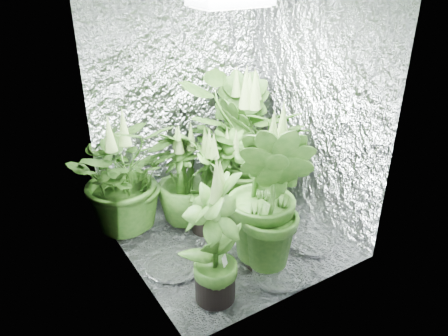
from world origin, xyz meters
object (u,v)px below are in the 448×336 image
plant_e (248,147)px  plant_g (269,197)px  plant_c (243,139)px  plant_d (183,178)px  plant_h (226,180)px  plant_b (206,187)px  circulation_fan (247,173)px  plant_f (215,240)px  grow_lamp (230,0)px  plant_a (124,176)px

plant_e → plant_g: (-0.31, -0.70, -0.04)m
plant_c → plant_d: (-0.68, -0.13, -0.15)m
plant_g → plant_h: plant_g is taller
plant_e → plant_b: bearing=-169.0°
plant_h → circulation_fan: 0.66m
plant_b → plant_h: size_ratio=1.06×
plant_b → plant_f: 0.82m
plant_g → plant_h: 0.68m
plant_d → plant_f: size_ratio=0.89×
plant_e → circulation_fan: size_ratio=3.78×
grow_lamp → plant_d: 1.48m
plant_a → circulation_fan: bearing=3.2°
circulation_fan → plant_c: bearing=-133.9°
plant_a → plant_h: size_ratio=1.23×
circulation_fan → plant_h: bearing=-132.8°
grow_lamp → circulation_fan: size_ratio=1.43×
circulation_fan → plant_b: bearing=-140.1°
plant_d → plant_g: size_ratio=0.74×
plant_d → plant_h: plant_d is taller
plant_b → circulation_fan: 0.87m
plant_f → plant_g: plant_g is taller
grow_lamp → plant_b: grow_lamp is taller
plant_e → plant_f: plant_e is taller
grow_lamp → plant_c: bearing=47.7°
plant_c → circulation_fan: (0.12, 0.09, -0.42)m
plant_e → plant_g: plant_e is taller
plant_g → plant_b: bearing=104.5°
plant_e → plant_d: bearing=168.4°
plant_h → plant_g: bearing=-95.4°
plant_d → plant_c: bearing=11.0°
plant_a → circulation_fan: size_ratio=3.02×
plant_b → plant_e: 0.52m
plant_a → plant_b: 0.66m
plant_d → plant_e: plant_e is taller
plant_b → plant_f: bearing=-116.0°
plant_d → circulation_fan: bearing=15.7°
plant_f → plant_h: bearing=53.3°
plant_b → plant_e: bearing=11.0°
plant_h → circulation_fan: size_ratio=2.45×
circulation_fan → plant_d: bearing=-156.0°
plant_c → plant_e: size_ratio=0.92×
plant_f → plant_g: size_ratio=0.84×
grow_lamp → circulation_fan: grow_lamp is taller
plant_f → plant_d: bearing=74.5°
grow_lamp → plant_f: grow_lamp is taller
grow_lamp → plant_f: (-0.46, -0.54, -1.35)m
grow_lamp → plant_h: 1.46m
plant_f → plant_h: (0.58, 0.78, -0.09)m
plant_a → plant_g: size_ratio=0.86×
plant_f → plant_h: 0.97m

